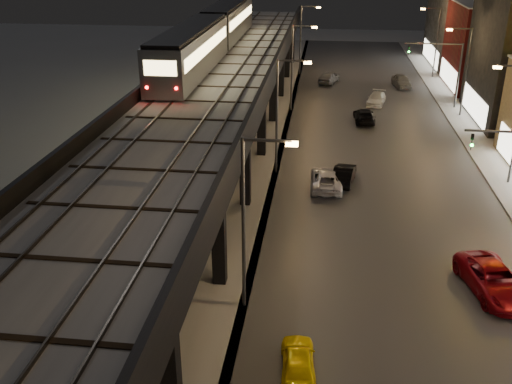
{
  "coord_description": "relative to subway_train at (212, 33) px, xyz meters",
  "views": [
    {
      "loc": [
        2.81,
        -10.83,
        17.11
      ],
      "look_at": [
        -0.47,
        16.03,
        5.0
      ],
      "focal_mm": 40.0,
      "sensor_mm": 36.0,
      "label": 1
    }
  ],
  "objects": [
    {
      "name": "road_surface",
      "position": [
        16.0,
        -11.19,
        -8.45
      ],
      "size": [
        17.0,
        120.0,
        0.06
      ],
      "primitive_type": "cube",
      "color": "#46474D",
      "rests_on": "ground"
    },
    {
      "name": "sidewalk_right",
      "position": [
        26.0,
        -11.19,
        -8.41
      ],
      "size": [
        4.0,
        120.0,
        0.14
      ],
      "primitive_type": "cube",
      "color": "#9FA1A8",
      "rests_on": "ground"
    },
    {
      "name": "under_viaduct_pavement",
      "position": [
        2.5,
        -11.19,
        -8.45
      ],
      "size": [
        11.0,
        120.0,
        0.06
      ],
      "primitive_type": "cube",
      "color": "#9FA1A8",
      "rests_on": "ground"
    },
    {
      "name": "elevated_viaduct",
      "position": [
        2.5,
        -14.34,
        -2.87
      ],
      "size": [
        9.0,
        100.0,
        6.3
      ],
      "color": "black",
      "rests_on": "ground"
    },
    {
      "name": "viaduct_trackbed",
      "position": [
        2.49,
        -14.22,
        -2.1
      ],
      "size": [
        8.4,
        100.0,
        0.32
      ],
      "color": "#B2B7C1",
      "rests_on": "elevated_viaduct"
    },
    {
      "name": "viaduct_parapet_streetside",
      "position": [
        6.85,
        -14.19,
        -1.63
      ],
      "size": [
        0.3,
        100.0,
        1.1
      ],
      "primitive_type": "cube",
      "color": "black",
      "rests_on": "elevated_viaduct"
    },
    {
      "name": "viaduct_parapet_far",
      "position": [
        -1.85,
        -14.19,
        -1.63
      ],
      "size": [
        0.3,
        100.0,
        1.1
      ],
      "primitive_type": "cube",
      "color": "black",
      "rests_on": "elevated_viaduct"
    },
    {
      "name": "building_e",
      "position": [
        32.49,
        15.81,
        -3.4
      ],
      "size": [
        12.2,
        12.2,
        10.16
      ],
      "color": "maroon",
      "rests_on": "ground"
    },
    {
      "name": "building_f",
      "position": [
        32.49,
        29.81,
        -2.91
      ],
      "size": [
        12.2,
        16.2,
        11.16
      ],
      "color": "#363636",
      "rests_on": "ground"
    },
    {
      "name": "streetlight_left_1",
      "position": [
        8.07,
        -33.19,
        -3.25
      ],
      "size": [
        2.57,
        0.28,
        9.0
      ],
      "color": "#38383A",
      "rests_on": "ground"
    },
    {
      "name": "streetlight_left_2",
      "position": [
        8.07,
        -15.19,
        -3.25
      ],
      "size": [
        2.57,
        0.28,
        9.0
      ],
      "color": "#38383A",
      "rests_on": "ground"
    },
    {
      "name": "streetlight_left_3",
      "position": [
        8.07,
        2.81,
        -3.25
      ],
      "size": [
        2.57,
        0.28,
        9.0
      ],
      "color": "#38383A",
      "rests_on": "ground"
    },
    {
      "name": "streetlight_right_3",
      "position": [
        25.23,
        2.81,
        -3.25
      ],
      "size": [
        2.56,
        0.28,
        9.0
      ],
      "color": "#38383A",
      "rests_on": "ground"
    },
    {
      "name": "streetlight_left_4",
      "position": [
        8.07,
        20.81,
        -3.25
      ],
      "size": [
        2.57,
        0.28,
        9.0
      ],
      "color": "#38383A",
      "rests_on": "ground"
    },
    {
      "name": "streetlight_right_4",
      "position": [
        25.23,
        20.81,
        -3.25
      ],
      "size": [
        2.56,
        0.28,
        9.0
      ],
      "color": "#38383A",
      "rests_on": "ground"
    },
    {
      "name": "traffic_light_rig_b",
      "position": [
        24.34,
        5.81,
        -3.98
      ],
      "size": [
        6.1,
        0.34,
        7.0
      ],
      "color": "#38383A",
      "rests_on": "ground"
    },
    {
      "name": "subway_train",
      "position": [
        0.0,
        0.0,
        0.0
      ],
      "size": [
        3.13,
        37.89,
        3.75
      ],
      "color": "gray",
      "rests_on": "viaduct_trackbed"
    },
    {
      "name": "car_taxi",
      "position": [
        10.77,
        -37.78,
        -7.87
      ],
      "size": [
        1.72,
        3.68,
        1.22
      ],
      "primitive_type": "imported",
      "rotation": [
        0.0,
        0.0,
        3.22
      ],
      "color": "yellow",
      "rests_on": "ground"
    },
    {
      "name": "car_near_white",
      "position": [
        13.1,
        -16.63,
        -7.8
      ],
      "size": [
        2.08,
        4.33,
        1.37
      ],
      "primitive_type": "imported",
      "rotation": [
        0.0,
        0.0,
        2.98
      ],
      "color": "black",
      "rests_on": "ground"
    },
    {
      "name": "car_mid_silver",
      "position": [
        11.79,
        -17.74,
        -7.8
      ],
      "size": [
        2.32,
        4.93,
        1.36
      ],
      "primitive_type": "imported",
      "rotation": [
        0.0,
        0.0,
        3.16
      ],
      "color": "silver",
      "rests_on": "ground"
    },
    {
      "name": "car_mid_dark",
      "position": [
        15.4,
        -0.73,
        -7.81
      ],
      "size": [
        2.12,
        4.74,
        1.35
      ],
      "primitive_type": "imported",
      "rotation": [
        0.0,
        0.0,
        3.19
      ],
      "color": "black",
      "rests_on": "ground"
    },
    {
      "name": "car_far_white",
      "position": [
        11.81,
        15.9,
        -7.73
      ],
      "size": [
        2.99,
        4.74,
        1.5
      ],
      "primitive_type": "imported",
      "rotation": [
        0.0,
        0.0,
        2.85
      ],
      "color": "gray",
      "rests_on": "ground"
    },
    {
      "name": "car_onc_dark",
      "position": [
        20.57,
        -30.5,
        -7.73
      ],
      "size": [
        3.58,
        5.79,
        1.5
      ],
      "primitive_type": "imported",
      "rotation": [
        0.0,
        0.0,
        0.22
      ],
      "color": "maroon",
      "rests_on": "ground"
    },
    {
      "name": "car_onc_white",
      "position": [
        17.1,
        6.28,
        -7.85
      ],
      "size": [
        2.66,
        4.63,
        1.26
      ],
      "primitive_type": "imported",
      "rotation": [
        0.0,
        0.0,
        -0.21
      ],
      "color": "white",
      "rests_on": "ground"
    },
    {
      "name": "car_onc_red",
      "position": [
        20.77,
        14.9,
        -7.73
      ],
      "size": [
        2.37,
        4.64,
        1.51
      ],
      "primitive_type": "imported",
      "rotation": [
        0.0,
        0.0,
        0.14
      ],
      "color": "gray",
      "rests_on": "ground"
    }
  ]
}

